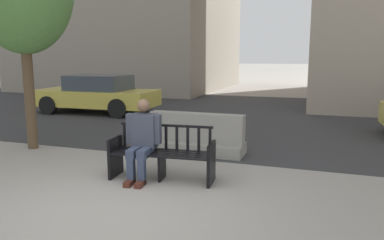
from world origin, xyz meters
The scene contains 6 objects.
ground_plane centered at (0.00, 0.00, 0.00)m, with size 200.00×200.00×0.00m, color gray.
street_asphalt centered at (0.00, 8.70, 0.00)m, with size 120.00×12.00×0.01m, color #333335.
street_bench centered at (0.11, 1.41, 0.40)m, with size 1.73×0.68×0.88m.
seated_person centered at (-0.20, 1.32, 0.69)m, with size 0.59×0.75×1.31m.
jersey_barrier_centre centered at (0.10, 3.20, 0.34)m, with size 2.01×0.70×0.84m.
car_sedan_mid centered at (-5.07, 7.42, 0.67)m, with size 4.40×2.04×1.34m.
Camera 1 is at (2.51, -4.02, 2.00)m, focal length 35.00 mm.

